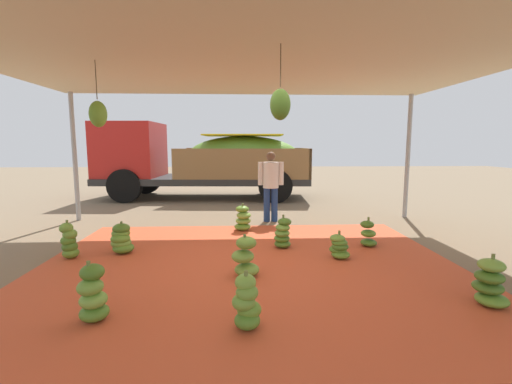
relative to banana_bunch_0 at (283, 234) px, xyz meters
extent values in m
plane|color=#7F6B51|center=(-0.58, 2.10, -0.24)|extent=(40.00, 40.00, 0.00)
cube|color=#D1512D|center=(-0.58, -0.90, -0.24)|extent=(5.95, 5.06, 0.01)
cylinder|color=#9EA0A5|center=(-4.38, 2.40, 1.18)|extent=(0.10, 0.10, 2.85)
cylinder|color=#9EA0A5|center=(3.22, 2.40, 1.18)|extent=(0.10, 0.10, 2.85)
cube|color=beige|center=(-0.58, -0.90, 2.64)|extent=(8.00, 7.00, 0.06)
cylinder|color=#4C422D|center=(-2.66, -0.59, 2.35)|extent=(0.01, 0.01, 0.52)
ellipsoid|color=#60932D|center=(-2.66, -0.59, 1.89)|extent=(0.24, 0.24, 0.36)
cylinder|color=#4C422D|center=(-0.23, -1.48, 2.37)|extent=(0.01, 0.01, 0.48)
ellipsoid|color=#477523|center=(-0.23, -1.48, 1.93)|extent=(0.24, 0.24, 0.36)
ellipsoid|color=#477523|center=(0.00, 0.01, -0.17)|extent=(0.31, 0.31, 0.13)
ellipsoid|color=#518428|center=(-0.01, 0.01, -0.08)|extent=(0.37, 0.37, 0.13)
ellipsoid|color=#6B9E38|center=(-0.01, -0.01, 0.02)|extent=(0.28, 0.28, 0.13)
ellipsoid|color=#6B9E38|center=(0.00, -0.02, 0.11)|extent=(0.33, 0.33, 0.13)
ellipsoid|color=#477523|center=(0.03, 0.00, 0.20)|extent=(0.30, 0.30, 0.13)
cylinder|color=olive|center=(0.01, 0.00, 0.26)|extent=(0.04, 0.04, 0.12)
ellipsoid|color=#60932D|center=(1.96, -2.22, -0.17)|extent=(0.44, 0.44, 0.13)
ellipsoid|color=#477523|center=(1.94, -2.18, -0.04)|extent=(0.41, 0.41, 0.13)
ellipsoid|color=#477523|center=(1.93, -2.21, 0.08)|extent=(0.40, 0.40, 0.13)
ellipsoid|color=#75A83D|center=(1.94, -2.21, 0.21)|extent=(0.38, 0.38, 0.13)
cylinder|color=olive|center=(1.95, -2.20, 0.27)|extent=(0.04, 0.04, 0.12)
ellipsoid|color=#60932D|center=(-3.26, -0.40, -0.15)|extent=(0.29, 0.29, 0.16)
ellipsoid|color=#477523|center=(-3.27, -0.40, -0.05)|extent=(0.32, 0.32, 0.16)
ellipsoid|color=#518428|center=(-3.28, -0.40, 0.04)|extent=(0.27, 0.27, 0.16)
ellipsoid|color=#6B9E38|center=(-3.25, -0.40, 0.14)|extent=(0.26, 0.26, 0.16)
ellipsoid|color=#6B9E38|center=(-3.30, -0.41, 0.24)|extent=(0.25, 0.25, 0.16)
cylinder|color=olive|center=(-3.28, -0.40, 0.30)|extent=(0.04, 0.04, 0.12)
ellipsoid|color=#477523|center=(1.46, 0.02, -0.17)|extent=(0.30, 0.30, 0.12)
ellipsoid|color=#60932D|center=(1.45, 0.01, -0.01)|extent=(0.33, 0.33, 0.12)
ellipsoid|color=#477523|center=(1.41, -0.02, 0.15)|extent=(0.23, 0.23, 0.12)
cylinder|color=olive|center=(1.44, 0.00, 0.21)|extent=(0.04, 0.04, 0.12)
ellipsoid|color=#518428|center=(-2.13, -2.35, -0.15)|extent=(0.39, 0.39, 0.16)
ellipsoid|color=#75A83D|center=(-2.13, -2.36, -0.02)|extent=(0.32, 0.32, 0.16)
ellipsoid|color=#6B9E38|center=(-2.15, -2.36, 0.11)|extent=(0.26, 0.26, 0.16)
ellipsoid|color=#477523|center=(-2.14, -2.33, 0.25)|extent=(0.23, 0.23, 0.16)
cylinder|color=olive|center=(-2.16, -2.35, 0.31)|extent=(0.04, 0.04, 0.12)
ellipsoid|color=#60932D|center=(0.81, -0.60, -0.17)|extent=(0.29, 0.29, 0.12)
ellipsoid|color=#518428|center=(0.78, -0.54, -0.11)|extent=(0.37, 0.37, 0.12)
ellipsoid|color=#477523|center=(0.80, -0.59, -0.05)|extent=(0.35, 0.35, 0.12)
ellipsoid|color=#518428|center=(0.79, -0.58, 0.01)|extent=(0.29, 0.29, 0.12)
ellipsoid|color=#6B9E38|center=(0.76, -0.56, 0.07)|extent=(0.23, 0.23, 0.12)
cylinder|color=olive|center=(0.79, -0.57, 0.13)|extent=(0.04, 0.04, 0.12)
ellipsoid|color=#75A83D|center=(-0.62, -1.24, -0.15)|extent=(0.34, 0.34, 0.16)
ellipsoid|color=#75A83D|center=(-0.67, -1.23, 0.03)|extent=(0.40, 0.40, 0.16)
ellipsoid|color=#6B9E38|center=(-0.63, -1.23, 0.21)|extent=(0.29, 0.29, 0.16)
cylinder|color=olive|center=(-0.65, -1.26, 0.27)|extent=(0.04, 0.04, 0.12)
ellipsoid|color=#518428|center=(-0.65, -2.58, -0.15)|extent=(0.30, 0.30, 0.16)
ellipsoid|color=#60932D|center=(-0.63, -2.54, -0.06)|extent=(0.25, 0.25, 0.16)
ellipsoid|color=#6B9E38|center=(-0.68, -2.56, 0.02)|extent=(0.31, 0.31, 0.16)
ellipsoid|color=#6B9E38|center=(-0.65, -2.56, 0.11)|extent=(0.28, 0.28, 0.16)
ellipsoid|color=#75A83D|center=(-0.66, -2.54, 0.20)|extent=(0.28, 0.28, 0.16)
cylinder|color=olive|center=(-0.65, -2.56, 0.26)|extent=(0.04, 0.04, 0.12)
ellipsoid|color=#60932D|center=(-0.66, 1.25, -0.16)|extent=(0.43, 0.43, 0.14)
ellipsoid|color=#75A83D|center=(-0.64, 1.26, -0.04)|extent=(0.40, 0.40, 0.14)
ellipsoid|color=#75A83D|center=(-0.63, 1.21, 0.08)|extent=(0.40, 0.40, 0.14)
ellipsoid|color=#60932D|center=(-0.66, 1.26, 0.19)|extent=(0.33, 0.33, 0.14)
cylinder|color=olive|center=(-0.65, 1.23, 0.25)|extent=(0.04, 0.04, 0.12)
ellipsoid|color=#518428|center=(-2.55, -0.17, -0.15)|extent=(0.46, 0.46, 0.17)
ellipsoid|color=#6B9E38|center=(-2.59, -0.16, -0.07)|extent=(0.42, 0.42, 0.17)
ellipsoid|color=#60932D|center=(-2.59, -0.17, 0.00)|extent=(0.33, 0.33, 0.17)
ellipsoid|color=#60932D|center=(-2.59, -0.13, 0.08)|extent=(0.33, 0.33, 0.17)
ellipsoid|color=#477523|center=(-2.58, -0.14, 0.15)|extent=(0.38, 0.38, 0.17)
cylinder|color=olive|center=(-2.57, -0.15, 0.21)|extent=(0.04, 0.04, 0.12)
cube|color=#2D2D2D|center=(-1.83, 5.74, 0.36)|extent=(6.67, 2.55, 0.20)
cube|color=red|center=(-4.19, 5.86, 1.31)|extent=(1.94, 2.13, 1.70)
cube|color=#232D38|center=(-5.12, 5.91, 1.65)|extent=(0.12, 1.77, 0.75)
cube|color=olive|center=(-0.64, 4.61, 0.91)|extent=(4.07, 0.29, 0.90)
cube|color=olive|center=(-0.53, 6.74, 0.91)|extent=(4.07, 0.29, 0.90)
cube|color=olive|center=(1.41, 5.57, 0.91)|extent=(0.20, 2.22, 0.90)
ellipsoid|color=#60932D|center=(-0.59, 5.67, 1.10)|extent=(3.67, 2.04, 1.29)
cube|color=yellow|center=(-0.59, 5.67, 1.77)|extent=(2.52, 1.81, 0.04)
cylinder|color=black|center=(-4.11, 4.85, 0.26)|extent=(1.01, 0.33, 1.00)
cylinder|color=black|center=(-4.01, 6.86, 0.26)|extent=(1.01, 0.33, 1.00)
cylinder|color=black|center=(0.35, 4.62, 0.26)|extent=(1.01, 0.33, 1.00)
cylinder|color=black|center=(0.45, 6.63, 0.26)|extent=(1.01, 0.33, 1.00)
cylinder|color=navy|center=(-0.10, 2.08, 0.14)|extent=(0.14, 0.14, 0.76)
cylinder|color=navy|center=(0.07, 2.08, 0.14)|extent=(0.14, 0.14, 0.76)
cylinder|color=silver|center=(-0.02, 2.08, 0.80)|extent=(0.35, 0.35, 0.57)
cylinder|color=silver|center=(-0.25, 2.08, 0.84)|extent=(0.11, 0.11, 0.51)
cylinder|color=silver|center=(0.21, 2.08, 0.84)|extent=(0.11, 0.11, 0.51)
sphere|color=brown|center=(-0.02, 2.08, 1.21)|extent=(0.21, 0.21, 0.21)
camera|label=1|loc=(-0.71, -5.66, 1.47)|focal=24.71mm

